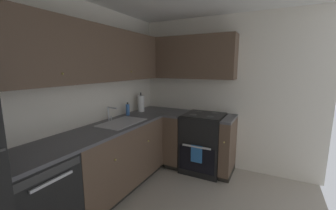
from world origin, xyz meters
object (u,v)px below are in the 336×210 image
object	(u,v)px
soap_bottle	(128,110)
paper_towel_roll	(141,103)
oven_range	(203,142)
dishwasher	(33,205)

from	to	relation	value
soap_bottle	paper_towel_roll	size ratio (longest dim) A/B	0.61
soap_bottle	paper_towel_roll	bearing A→B (deg)	-3.39
soap_bottle	paper_towel_roll	distance (m)	0.34
oven_range	soap_bottle	distance (m)	1.32
dishwasher	oven_range	distance (m)	2.36
dishwasher	soap_bottle	bearing A→B (deg)	6.34
oven_range	soap_bottle	size ratio (longest dim) A/B	5.21
dishwasher	oven_range	xyz separation A→B (m)	(2.20, -0.88, 0.02)
oven_range	paper_towel_roll	bearing A→B (deg)	102.61
oven_range	soap_bottle	xyz separation A→B (m)	(-0.57, 1.06, 0.54)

